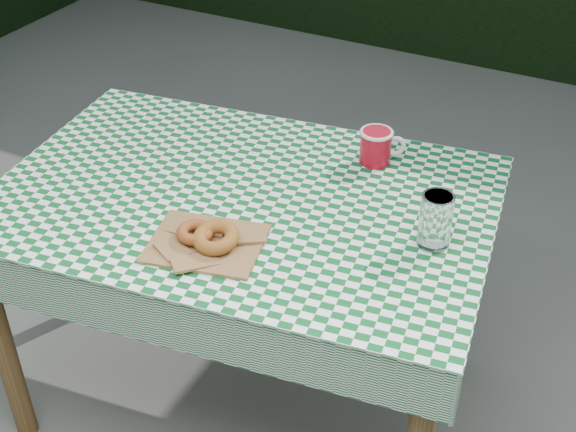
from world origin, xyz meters
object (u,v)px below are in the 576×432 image
object	(u,v)px
table	(247,304)
drinking_glass	(435,221)
paper_bag	(206,243)
coffee_mug	(376,147)

from	to	relation	value
table	drinking_glass	size ratio (longest dim) A/B	9.18
paper_bag	drinking_glass	xyz separation A→B (m)	(0.48, 0.25, 0.06)
coffee_mug	drinking_glass	distance (m)	0.39
table	paper_bag	bearing A→B (deg)	-89.43
table	coffee_mug	xyz separation A→B (m)	(0.24, 0.31, 0.43)
table	drinking_glass	xyz separation A→B (m)	(0.51, 0.02, 0.45)
table	paper_bag	xyz separation A→B (m)	(0.03, -0.22, 0.39)
coffee_mug	drinking_glass	xyz separation A→B (m)	(0.26, -0.29, 0.02)
paper_bag	coffee_mug	xyz separation A→B (m)	(0.21, 0.54, 0.04)
paper_bag	coffee_mug	distance (m)	0.58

